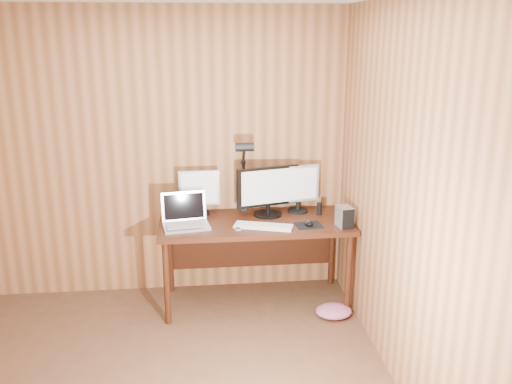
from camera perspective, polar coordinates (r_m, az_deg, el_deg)
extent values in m
plane|color=#A0653A|center=(4.77, -11.75, 3.74)|extent=(4.00, 0.00, 4.00)
plane|color=#A0653A|center=(3.09, 18.53, -3.71)|extent=(0.00, 4.00, 4.00)
cube|color=#3A180C|center=(4.55, -0.07, -3.32)|extent=(1.60, 0.70, 0.04)
cube|color=#3A180C|center=(4.95, -0.45, -5.07)|extent=(1.48, 0.02, 0.51)
cylinder|color=#3A180C|center=(4.42, -9.38, -9.47)|extent=(0.05, 0.05, 0.71)
cylinder|color=#3A180C|center=(4.95, -9.03, -6.54)|extent=(0.05, 0.05, 0.71)
cylinder|color=#3A180C|center=(4.57, 9.70, -8.60)|extent=(0.05, 0.05, 0.71)
cylinder|color=#3A180C|center=(5.08, 7.96, -5.88)|extent=(0.05, 0.05, 0.71)
cylinder|color=black|center=(4.69, 1.25, -2.34)|extent=(0.24, 0.24, 0.02)
cylinder|color=black|center=(4.68, 1.25, -1.82)|extent=(0.04, 0.04, 0.07)
cube|color=black|center=(4.62, 1.26, 0.62)|extent=(0.55, 0.17, 0.34)
cube|color=silver|center=(4.60, 1.36, 0.55)|extent=(0.47, 0.12, 0.29)
cylinder|color=black|center=(4.73, -5.91, -2.29)|extent=(0.16, 0.16, 0.02)
cylinder|color=black|center=(4.71, -5.93, -1.75)|extent=(0.03, 0.03, 0.07)
cube|color=#B7B7BC|center=(4.66, -5.99, 0.44)|extent=(0.35, 0.04, 0.30)
cube|color=silver|center=(4.64, -5.99, 0.37)|extent=(0.31, 0.01, 0.26)
cylinder|color=black|center=(4.79, 4.40, -1.98)|extent=(0.18, 0.18, 0.02)
cylinder|color=black|center=(4.78, 4.42, -1.42)|extent=(0.04, 0.04, 0.08)
cube|color=#B7B7BC|center=(4.72, 4.47, 0.89)|extent=(0.37, 0.11, 0.32)
cube|color=silver|center=(4.70, 4.56, 0.83)|extent=(0.32, 0.07, 0.28)
cube|color=silver|center=(4.44, -7.34, -3.59)|extent=(0.40, 0.31, 0.02)
cube|color=silver|center=(4.52, -7.62, -1.47)|extent=(0.37, 0.11, 0.24)
cube|color=black|center=(4.52, -7.62, -1.47)|extent=(0.32, 0.09, 0.20)
cube|color=#B2B2B7|center=(4.44, -7.35, -3.45)|extent=(0.33, 0.20, 0.00)
cube|color=white|center=(4.40, 0.79, -3.62)|extent=(0.49, 0.28, 0.02)
cube|color=white|center=(4.40, 0.79, -3.48)|extent=(0.45, 0.24, 0.00)
cube|color=black|center=(4.47, 5.55, -3.51)|extent=(0.23, 0.20, 0.00)
ellipsoid|color=black|center=(4.46, 5.56, -3.25)|extent=(0.07, 0.11, 0.04)
cube|color=silver|center=(4.46, 9.29, -2.58)|extent=(0.13, 0.16, 0.17)
cube|color=black|center=(4.39, 9.70, -2.89)|extent=(0.10, 0.02, 0.16)
cube|color=silver|center=(4.38, -1.91, -3.82)|extent=(0.05, 0.09, 0.01)
cube|color=black|center=(4.37, -1.91, -3.74)|extent=(0.04, 0.06, 0.00)
cylinder|color=black|center=(4.73, 6.67, -1.76)|extent=(0.04, 0.04, 0.11)
cube|color=black|center=(4.83, -1.31, -2.01)|extent=(0.05, 0.06, 0.06)
cylinder|color=black|center=(4.77, -1.33, 0.59)|extent=(0.03, 0.03, 0.44)
sphere|color=black|center=(4.71, -1.35, 3.15)|extent=(0.05, 0.05, 0.05)
cylinder|color=black|center=(4.63, -1.29, 3.96)|extent=(0.02, 0.15, 0.18)
cylinder|color=black|center=(4.52, -1.20, 4.75)|extent=(0.16, 0.07, 0.07)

